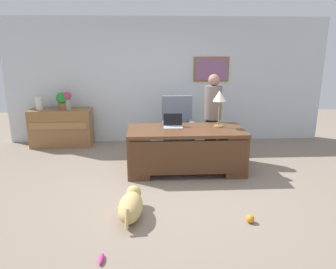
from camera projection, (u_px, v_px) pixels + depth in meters
ground_plane at (175, 187)px, 4.87m from camera, size 12.00×12.00×0.00m
back_wall at (167, 81)px, 7.01m from camera, size 7.00×0.16×2.70m
desk at (186, 149)px, 5.36m from camera, size 1.94×0.91×0.75m
credenza at (62, 128)px, 6.81m from camera, size 1.28×0.50×0.80m
armchair at (177, 129)px, 6.28m from camera, size 0.60×0.59×1.14m
person_standing at (213, 116)px, 5.95m from camera, size 0.32×0.32×1.60m
dog_lying at (131, 205)px, 3.96m from camera, size 0.35×0.81×0.30m
laptop at (173, 124)px, 5.41m from camera, size 0.32×0.22×0.22m
desk_lamp at (219, 98)px, 5.32m from camera, size 0.22×0.22×0.62m
vase_with_flowers at (68, 99)px, 6.66m from camera, size 0.17×0.17×0.37m
vase_empty at (39, 103)px, 6.65m from camera, size 0.14×0.14×0.26m
potted_plant at (62, 100)px, 6.65m from camera, size 0.24×0.24×0.36m
dog_toy_ball at (250, 219)px, 3.85m from camera, size 0.10×0.10×0.10m
dog_toy_bone at (101, 259)px, 3.16m from camera, size 0.05×0.18×0.05m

